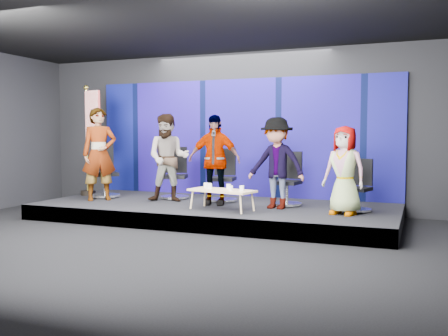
% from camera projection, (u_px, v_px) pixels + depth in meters
% --- Properties ---
extents(ground, '(10.00, 10.00, 0.00)m').
position_uv_depth(ground, '(152.00, 245.00, 7.58)').
color(ground, black).
rests_on(ground, ground).
extents(room_walls, '(10.02, 8.02, 3.51)m').
position_uv_depth(room_walls, '(151.00, 84.00, 7.42)').
color(room_walls, black).
rests_on(room_walls, ground).
extents(riser, '(7.00, 3.00, 0.30)m').
position_uv_depth(riser, '(215.00, 211.00, 9.89)').
color(riser, black).
rests_on(riser, ground).
extents(backdrop, '(7.00, 0.08, 2.60)m').
position_uv_depth(backdrop, '(240.00, 138.00, 11.14)').
color(backdrop, '#071155').
rests_on(backdrop, riser).
extents(chair_a, '(0.95, 0.95, 1.19)m').
position_uv_depth(chair_a, '(104.00, 179.00, 10.92)').
color(chair_a, silver).
rests_on(chair_a, riser).
extents(panelist_a, '(0.82, 0.82, 1.93)m').
position_uv_depth(panelist_a, '(99.00, 154.00, 10.37)').
color(panelist_a, black).
rests_on(panelist_a, riser).
extents(chair_b, '(0.78, 0.78, 1.11)m').
position_uv_depth(chair_b, '(175.00, 182.00, 10.69)').
color(chair_b, silver).
rests_on(chair_b, riser).
extents(panelist_b, '(1.03, 0.91, 1.79)m').
position_uv_depth(panelist_b, '(168.00, 158.00, 10.16)').
color(panelist_b, black).
rests_on(panelist_b, riser).
extents(chair_c, '(0.70, 0.70, 1.08)m').
position_uv_depth(chair_c, '(223.00, 184.00, 10.23)').
color(chair_c, silver).
rests_on(chair_c, riser).
extents(panelist_c, '(1.09, 0.59, 1.76)m').
position_uv_depth(panelist_c, '(214.00, 160.00, 9.72)').
color(panelist_c, black).
rests_on(panelist_c, riser).
extents(chair_d, '(0.66, 0.66, 1.04)m').
position_uv_depth(chair_d, '(288.00, 188.00, 9.65)').
color(chair_d, silver).
rests_on(chair_d, riser).
extents(panelist_d, '(1.16, 0.77, 1.69)m').
position_uv_depth(panelist_d, '(277.00, 163.00, 9.19)').
color(panelist_d, black).
rests_on(panelist_d, riser).
extents(chair_e, '(0.66, 0.66, 0.94)m').
position_uv_depth(chair_e, '(358.00, 194.00, 8.91)').
color(chair_e, silver).
rests_on(chair_e, riser).
extents(panelist_e, '(0.85, 0.68, 1.52)m').
position_uv_depth(panelist_e, '(344.00, 170.00, 8.51)').
color(panelist_e, black).
rests_on(panelist_e, riser).
extents(coffee_table, '(1.30, 0.77, 0.38)m').
position_uv_depth(coffee_table, '(222.00, 191.00, 9.04)').
color(coffee_table, tan).
rests_on(coffee_table, riser).
extents(mug_a, '(0.08, 0.08, 0.10)m').
position_uv_depth(mug_a, '(206.00, 185.00, 9.28)').
color(mug_a, white).
rests_on(mug_a, coffee_table).
extents(mug_b, '(0.09, 0.09, 0.11)m').
position_uv_depth(mug_b, '(210.00, 186.00, 9.12)').
color(mug_b, white).
rests_on(mug_b, coffee_table).
extents(mug_c, '(0.08, 0.08, 0.09)m').
position_uv_depth(mug_c, '(229.00, 187.00, 9.10)').
color(mug_c, white).
rests_on(mug_c, coffee_table).
extents(mug_d, '(0.08, 0.08, 0.09)m').
position_uv_depth(mug_d, '(231.00, 188.00, 8.84)').
color(mug_d, white).
rests_on(mug_d, coffee_table).
extents(mug_e, '(0.08, 0.08, 0.10)m').
position_uv_depth(mug_e, '(242.00, 188.00, 8.82)').
color(mug_e, white).
rests_on(mug_e, coffee_table).
extents(flag_stand, '(0.56, 0.33, 2.48)m').
position_uv_depth(flag_stand, '(91.00, 137.00, 11.17)').
color(flag_stand, black).
rests_on(flag_stand, riser).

